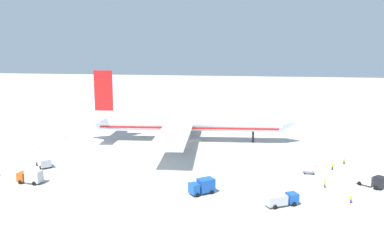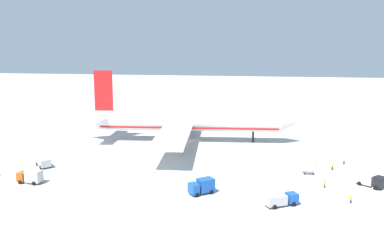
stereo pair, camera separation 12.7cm
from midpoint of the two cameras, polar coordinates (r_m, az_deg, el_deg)
name	(u,v)px [view 2 (the right image)]	position (r m, az deg, el deg)	size (l,w,h in m)	color
ground_plane	(189,141)	(125.87, -0.48, -3.88)	(600.00, 600.00, 0.00)	#B2B2AD
airliner	(185,122)	(124.71, -1.07, -0.97)	(70.89, 67.18, 22.84)	silver
service_truck_0	(370,180)	(93.73, 24.87, -8.71)	(5.64, 5.28, 2.79)	black
service_truck_2	(202,186)	(81.33, 1.58, -10.45)	(5.62, 5.19, 3.10)	#194CA5
service_truck_3	(281,199)	(77.44, 13.10, -12.06)	(6.69, 4.94, 2.27)	#194CA5
service_truck_4	(31,176)	(94.44, -22.72, -8.37)	(5.58, 2.79, 2.97)	#BF4C14
service_truck_5	(43,162)	(106.01, -21.08, -6.45)	(5.68, 5.68, 2.30)	white
baggage_cart_0	(309,173)	(98.05, 16.89, -8.17)	(3.21, 1.53, 0.40)	#595B60
ground_worker_0	(332,166)	(102.74, 20.07, -7.15)	(0.41, 0.41, 1.76)	black
ground_worker_1	(325,184)	(89.54, 19.04, -9.60)	(0.44, 0.44, 1.74)	#3F3F47
ground_worker_3	(344,161)	(108.67, 21.59, -6.35)	(0.53, 0.53, 1.68)	black
ground_worker_4	(351,199)	(82.95, 22.46, -11.42)	(0.51, 0.51, 1.66)	navy
traffic_cone_0	(66,137)	(137.03, -18.15, -3.13)	(0.36, 0.36, 0.55)	orange
traffic_cone_1	(39,147)	(126.57, -21.65, -4.39)	(0.36, 0.36, 0.55)	orange
traffic_cone_2	(1,175)	(102.92, -26.42, -7.93)	(0.36, 0.36, 0.55)	orange
traffic_cone_3	(316,166)	(103.96, 17.85, -7.18)	(0.36, 0.36, 0.55)	orange
traffic_cone_4	(314,127)	(154.26, 17.64, -1.68)	(0.36, 0.36, 0.55)	orange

